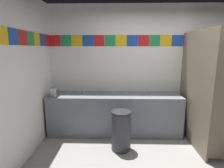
% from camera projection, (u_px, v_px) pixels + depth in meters
% --- Properties ---
extents(wall_back, '(4.43, 0.09, 2.65)m').
position_uv_depth(wall_back, '(153.00, 68.00, 3.89)').
color(wall_back, white).
rests_on(wall_back, ground_plane).
extents(wall_side, '(0.09, 3.22, 2.65)m').
position_uv_depth(wall_side, '(4.00, 82.00, 2.33)').
color(wall_side, white).
rests_on(wall_side, ground_plane).
extents(vanity_counter, '(2.67, 0.62, 0.82)m').
position_uv_depth(vanity_counter, '(115.00, 113.00, 3.75)').
color(vanity_counter, slate).
rests_on(vanity_counter, ground_plane).
extents(faucet_left, '(0.04, 0.10, 0.14)m').
position_uv_depth(faucet_left, '(83.00, 91.00, 3.77)').
color(faucet_left, silver).
rests_on(faucet_left, vanity_counter).
extents(faucet_right, '(0.04, 0.10, 0.14)m').
position_uv_depth(faucet_right, '(147.00, 91.00, 3.73)').
color(faucet_right, silver).
rests_on(faucet_right, vanity_counter).
extents(soap_dispenser, '(0.09, 0.09, 0.16)m').
position_uv_depth(soap_dispenser, '(53.00, 93.00, 3.50)').
color(soap_dispenser, '#B7BABF').
rests_on(soap_dispenser, vanity_counter).
extents(stall_divider, '(0.92, 1.33, 2.07)m').
position_uv_depth(stall_divider, '(211.00, 92.00, 3.00)').
color(stall_divider, '#726651').
rests_on(stall_divider, ground_plane).
extents(toilet, '(0.39, 0.49, 0.74)m').
position_uv_depth(toilet, '(212.00, 121.00, 3.66)').
color(toilet, white).
rests_on(toilet, ground_plane).
extents(trash_bin, '(0.34, 0.34, 0.70)m').
position_uv_depth(trash_bin, '(121.00, 131.00, 3.11)').
color(trash_bin, '#333338').
rests_on(trash_bin, ground_plane).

